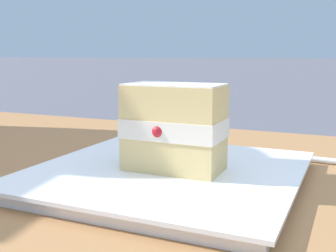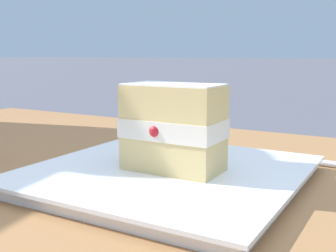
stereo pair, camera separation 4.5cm
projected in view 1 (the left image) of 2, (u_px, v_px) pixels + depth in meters
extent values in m
cube|color=white|center=(168.00, 176.00, 0.46)|extent=(0.26, 0.26, 0.01)
cube|color=white|center=(168.00, 169.00, 0.46)|extent=(0.28, 0.28, 0.00)
cube|color=#E0C17A|center=(174.00, 153.00, 0.45)|extent=(0.10, 0.06, 0.03)
cube|color=white|center=(174.00, 128.00, 0.44)|extent=(0.10, 0.06, 0.02)
sphere|color=#B21923|center=(158.00, 131.00, 0.42)|extent=(0.01, 0.01, 0.01)
sphere|color=#B21923|center=(162.00, 125.00, 0.48)|extent=(0.01, 0.01, 0.01)
sphere|color=#B21923|center=(208.00, 125.00, 0.45)|extent=(0.02, 0.02, 0.02)
cube|color=#E0C17A|center=(174.00, 102.00, 0.44)|extent=(0.10, 0.06, 0.03)
cube|color=white|center=(174.00, 84.00, 0.43)|extent=(0.10, 0.05, 0.00)
cylinder|color=silver|center=(318.00, 160.00, 0.54)|extent=(0.14, 0.01, 0.01)
cube|color=silver|center=(253.00, 153.00, 0.57)|extent=(0.03, 0.03, 0.01)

